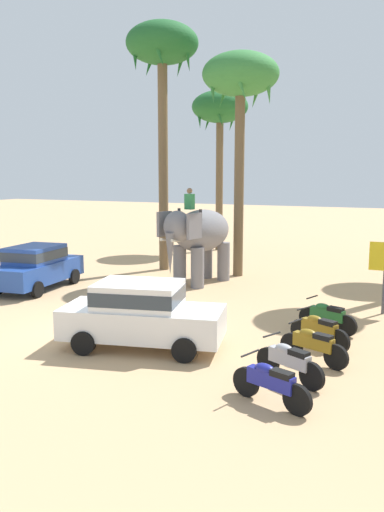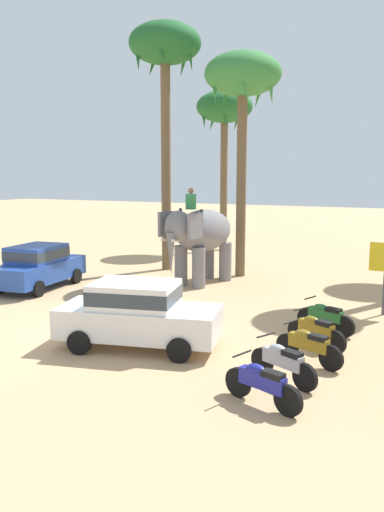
# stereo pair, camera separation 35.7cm
# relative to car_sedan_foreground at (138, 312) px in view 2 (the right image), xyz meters

# --- Properties ---
(ground_plane) EXTENTS (120.00, 120.00, 0.00)m
(ground_plane) POSITION_rel_car_sedan_foreground_xyz_m (-1.63, 0.49, -0.93)
(ground_plane) COLOR tan
(car_sedan_foreground) EXTENTS (4.38, 2.61, 1.70)m
(car_sedan_foreground) POSITION_rel_car_sedan_foreground_xyz_m (0.00, 0.00, 0.00)
(car_sedan_foreground) COLOR white
(car_sedan_foreground) RESTS_ON ground
(car_parked_far_side) EXTENTS (2.24, 4.27, 1.70)m
(car_parked_far_side) POSITION_rel_car_sedan_foreground_xyz_m (-7.16, 4.21, 0.00)
(car_parked_far_side) COLOR #23479E
(car_parked_far_side) RESTS_ON ground
(elephant_with_mahout) EXTENTS (2.24, 4.00, 3.88)m
(elephant_with_mahout) POSITION_rel_car_sedan_foreground_xyz_m (-1.90, 7.76, 1.06)
(elephant_with_mahout) COLOR slate
(elephant_with_mahout) RESTS_ON ground
(motorcycle_nearest_camera) EXTENTS (1.73, 0.78, 0.94)m
(motorcycle_nearest_camera) POSITION_rel_car_sedan_foreground_xyz_m (3.98, -1.90, -0.46)
(motorcycle_nearest_camera) COLOR black
(motorcycle_nearest_camera) RESTS_ON ground
(motorcycle_second_in_row) EXTENTS (1.67, 0.91, 0.94)m
(motorcycle_second_in_row) POSITION_rel_car_sedan_foreground_xyz_m (4.00, -0.60, -0.46)
(motorcycle_second_in_row) COLOR black
(motorcycle_second_in_row) RESTS_ON ground
(motorcycle_mid_row) EXTENTS (1.73, 0.79, 0.94)m
(motorcycle_mid_row) POSITION_rel_car_sedan_foreground_xyz_m (4.24, 0.71, -0.46)
(motorcycle_mid_row) COLOR black
(motorcycle_mid_row) RESTS_ON ground
(motorcycle_fourth_in_row) EXTENTS (1.67, 0.90, 0.94)m
(motorcycle_fourth_in_row) POSITION_rel_car_sedan_foreground_xyz_m (4.13, 1.95, -0.46)
(motorcycle_fourth_in_row) COLOR black
(motorcycle_fourth_in_row) RESTS_ON ground
(motorcycle_far_in_row) EXTENTS (1.73, 0.79, 0.94)m
(motorcycle_far_in_row) POSITION_rel_car_sedan_foreground_xyz_m (4.07, 3.34, -0.46)
(motorcycle_far_in_row) COLOR black
(motorcycle_far_in_row) RESTS_ON ground
(palm_tree_left_of_road) EXTENTS (3.20, 3.20, 9.09)m
(palm_tree_left_of_road) POSITION_rel_car_sedan_foreground_xyz_m (-4.77, 17.04, 6.95)
(palm_tree_left_of_road) COLOR brown
(palm_tree_left_of_road) RESTS_ON ground
(palm_tree_far_back) EXTENTS (3.20, 3.20, 9.41)m
(palm_tree_far_back) POSITION_rel_car_sedan_foreground_xyz_m (-1.03, 10.04, 7.25)
(palm_tree_far_back) COLOR brown
(palm_tree_far_back) RESTS_ON ground
(palm_tree_leaning_seaward) EXTENTS (3.20, 3.20, 10.99)m
(palm_tree_leaning_seaward) POSITION_rel_car_sedan_foreground_xyz_m (-4.69, 10.01, 8.68)
(palm_tree_leaning_seaward) COLOR brown
(palm_tree_leaning_seaward) RESTS_ON ground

